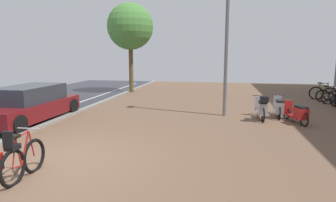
{
  "coord_description": "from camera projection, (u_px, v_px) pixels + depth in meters",
  "views": [
    {
      "loc": [
        3.65,
        -5.89,
        2.49
      ],
      "look_at": [
        2.17,
        2.07,
        1.16
      ],
      "focal_mm": 30.59,
      "sensor_mm": 36.0,
      "label": 1
    }
  ],
  "objects": [
    {
      "name": "bicycle_foreground",
      "position": [
        20.0,
        160.0,
        5.73
      ],
      "size": [
        0.65,
        1.43,
        1.12
      ],
      "color": "black",
      "rests_on": "ground"
    },
    {
      "name": "bicycle_rack_10",
      "position": [
        323.0,
        93.0,
        15.71
      ],
      "size": [
        1.34,
        0.65,
        1.03
      ],
      "color": "black",
      "rests_on": "ground"
    },
    {
      "name": "bicycle_rack_09",
      "position": [
        329.0,
        96.0,
        14.96
      ],
      "size": [
        1.27,
        0.47,
        0.94
      ],
      "color": "black",
      "rests_on": "ground"
    },
    {
      "name": "parked_car_near",
      "position": [
        29.0,
        104.0,
        10.68
      ],
      "size": [
        1.92,
        4.36,
        1.33
      ],
      "color": "maroon",
      "rests_on": "ground"
    },
    {
      "name": "lamp_post",
      "position": [
        227.0,
        24.0,
        11.16
      ],
      "size": [
        0.2,
        0.52,
        6.67
      ],
      "color": "slate",
      "rests_on": "ground"
    },
    {
      "name": "street_tree",
      "position": [
        130.0,
        27.0,
        18.34
      ],
      "size": [
        2.97,
        2.97,
        5.73
      ],
      "color": "brown",
      "rests_on": "ground"
    },
    {
      "name": "scooter_near",
      "position": [
        262.0,
        108.0,
        10.93
      ],
      "size": [
        0.52,
        1.79,
        1.01
      ],
      "color": "black",
      "rests_on": "ground"
    },
    {
      "name": "scooter_mid",
      "position": [
        297.0,
        113.0,
        10.4
      ],
      "size": [
        0.75,
        1.65,
        0.79
      ],
      "color": "black",
      "rests_on": "ground"
    },
    {
      "name": "bicycle_rack_08",
      "position": [
        335.0,
        98.0,
        14.22
      ],
      "size": [
        1.23,
        0.47,
        0.92
      ],
      "color": "black",
      "rests_on": "ground"
    },
    {
      "name": "ground",
      "position": [
        119.0,
        166.0,
        6.53
      ],
      "size": [
        21.0,
        40.0,
        0.13
      ],
      "color": "#2D2D36"
    },
    {
      "name": "scooter_far",
      "position": [
        279.0,
        107.0,
        11.38
      ],
      "size": [
        0.53,
        1.8,
        0.83
      ],
      "color": "black",
      "rests_on": "ground"
    }
  ]
}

